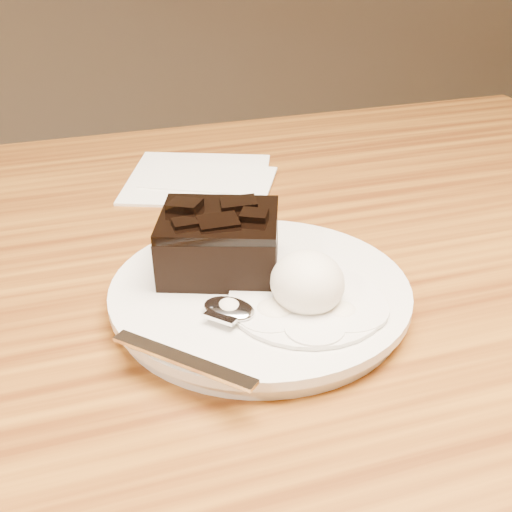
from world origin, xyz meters
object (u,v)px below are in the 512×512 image
object	(u,v)px
plate	(260,296)
spoon	(229,311)
ice_cream_scoop	(307,283)
napkin	(198,177)
brownie	(219,246)

from	to	relation	value
plate	spoon	bearing A→B (deg)	-136.16
plate	ice_cream_scoop	xyz separation A→B (m)	(0.02, -0.04, 0.03)
ice_cream_scoop	napkin	size ratio (longest dim) A/B	0.37
brownie	spoon	xyz separation A→B (m)	(-0.01, -0.07, -0.02)
plate	napkin	distance (m)	0.27
plate	ice_cream_scoop	bearing A→B (deg)	-55.70
ice_cream_scoop	spoon	distance (m)	0.06
plate	brownie	bearing A→B (deg)	123.30
ice_cream_scoop	napkin	world-z (taller)	ice_cream_scoop
plate	spoon	world-z (taller)	spoon
plate	spoon	distance (m)	0.05
ice_cream_scoop	napkin	distance (m)	0.31
spoon	ice_cream_scoop	bearing A→B (deg)	-44.64
brownie	napkin	world-z (taller)	brownie
spoon	napkin	xyz separation A→B (m)	(0.05, 0.30, -0.02)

